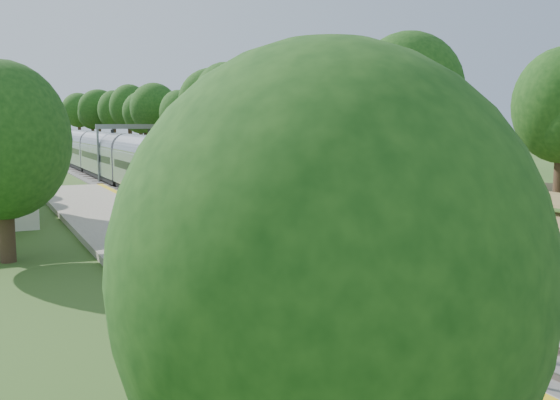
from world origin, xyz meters
name	(u,v)px	position (x,y,z in m)	size (l,w,h in m)	color
ground	(505,349)	(0.00, 0.00, 0.00)	(320.00, 320.00, 0.00)	#2D4C19
trackbed	(122,177)	(2.00, 60.00, 0.07)	(9.50, 170.00, 0.28)	#4C4944
platform	(169,254)	(-5.20, 16.00, 0.19)	(6.40, 68.00, 0.38)	gray
yellow_stripe	(225,245)	(-2.35, 16.00, 0.39)	(0.55, 68.00, 0.01)	gold
embankment	(191,159)	(10.35, 60.00, 1.95)	(10.64, 170.00, 11.70)	brown
signal_gantry	(135,137)	(2.47, 54.99, 4.82)	(8.40, 0.38, 6.20)	slate
trees_behind_platform	(23,161)	(-11.17, 20.67, 4.53)	(7.82, 53.32, 7.21)	#332316
train	(92,156)	(0.00, 67.79, 2.18)	(2.88, 115.41, 4.23)	black
lamppost_mid	(372,273)	(-3.65, 1.42, 2.32)	(0.43, 0.43, 4.35)	black
lamppost_far	(213,211)	(-3.45, 14.64, 2.31)	(0.43, 0.43, 4.33)	black
signal_platform	(353,197)	(-2.90, 3.61, 4.16)	(0.36, 0.29, 6.15)	slate
signal_farside	(296,165)	(6.20, 24.72, 3.55)	(0.31, 0.24, 5.62)	slate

